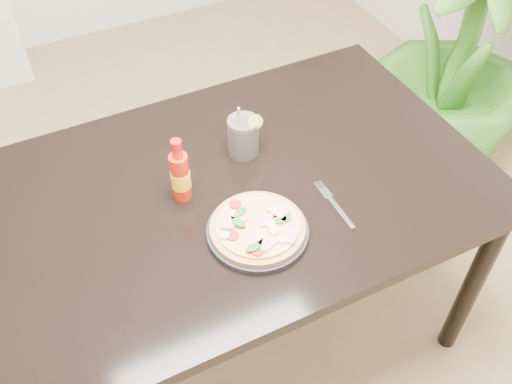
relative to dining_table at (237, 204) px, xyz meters
name	(u,v)px	position (x,y,z in m)	size (l,w,h in m)	color
floor	(172,349)	(-0.27, 0.02, -0.67)	(4.50, 4.50, 0.00)	#9E7A51
dining_table	(237,204)	(0.00, 0.00, 0.00)	(1.40, 0.90, 0.75)	black
plate	(258,232)	(-0.03, -0.19, 0.09)	(0.26, 0.26, 0.02)	black
pizza	(258,227)	(-0.03, -0.19, 0.11)	(0.24, 0.24, 0.03)	tan
hot_sauce_bottle	(180,175)	(-0.15, 0.02, 0.16)	(0.05, 0.05, 0.20)	red
cola_cup	(243,137)	(0.07, 0.11, 0.14)	(0.10, 0.09, 0.18)	black
fork	(333,203)	(0.20, -0.18, 0.09)	(0.02, 0.19, 0.00)	silver
houseplant	(459,55)	(1.18, 0.40, -0.08)	(0.66, 0.66, 1.18)	#32701D
plant_pot	(432,144)	(1.18, 0.40, -0.56)	(0.28, 0.28, 0.22)	brown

